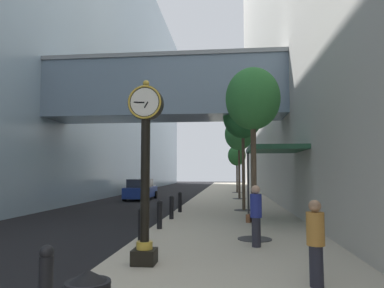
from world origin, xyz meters
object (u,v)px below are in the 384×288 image
at_px(car_silver_near, 141,188).
at_px(bollard_sixth, 180,201).
at_px(bollard_nearest, 46,282).
at_px(bollard_fourth, 160,214).
at_px(bollard_fifth, 171,206).
at_px(street_clock, 145,161).
at_px(pedestrian_walking, 256,214).
at_px(street_tree_near, 253,101).
at_px(street_tree_mid_far, 239,135).
at_px(street_tree_far, 237,156).
at_px(street_tree_mid_near, 243,116).
at_px(pedestrian_by_clock, 316,241).
at_px(car_blue_mid, 141,190).
at_px(bollard_third, 141,224).

bearing_deg(car_silver_near, bollard_sixth, -68.44).
height_order(bollard_nearest, bollard_fourth, same).
bearing_deg(bollard_sixth, bollard_fifth, -90.00).
distance_m(street_clock, pedestrian_walking, 3.86).
bearing_deg(street_tree_near, bollard_fifth, 127.29).
distance_m(bollard_fourth, bollard_sixth, 5.63).
distance_m(bollard_sixth, street_tree_mid_far, 11.46).
bearing_deg(car_silver_near, street_clock, -75.62).
height_order(bollard_fifth, bollard_sixth, same).
bearing_deg(street_clock, street_tree_far, 84.52).
xyz_separation_m(street_tree_near, street_tree_mid_near, (-0.00, 8.63, 0.84)).
bearing_deg(street_tree_mid_near, street_tree_mid_far, 90.00).
relative_size(street_tree_mid_far, pedestrian_by_clock, 4.03).
height_order(pedestrian_by_clock, car_blue_mid, pedestrian_by_clock).
height_order(bollard_fifth, pedestrian_by_clock, pedestrian_by_clock).
height_order(street_clock, bollard_fifth, street_clock).
height_order(car_silver_near, car_blue_mid, car_blue_mid).
bearing_deg(car_blue_mid, street_tree_mid_far, 0.93).
relative_size(bollard_third, bollard_fifth, 1.00).
height_order(pedestrian_by_clock, car_silver_near, pedestrian_by_clock).
height_order(street_tree_mid_near, street_tree_mid_far, street_tree_mid_near).
height_order(bollard_third, pedestrian_by_clock, pedestrian_by_clock).
bearing_deg(bollard_nearest, car_silver_near, 101.57).
distance_m(street_tree_near, street_tree_mid_near, 8.67).
bearing_deg(street_tree_near, car_silver_near, 112.78).
relative_size(pedestrian_by_clock, car_blue_mid, 0.35).
bearing_deg(car_blue_mid, street_tree_mid_near, -46.22).
height_order(bollard_sixth, car_silver_near, car_silver_near).
bearing_deg(street_clock, car_blue_mid, 104.57).
xyz_separation_m(pedestrian_by_clock, car_blue_mid, (-8.98, 21.79, -0.17)).
distance_m(bollard_fifth, pedestrian_walking, 6.69).
relative_size(bollard_nearest, bollard_sixth, 1.00).
bearing_deg(bollard_third, street_tree_far, 82.65).
distance_m(bollard_nearest, street_tree_near, 8.52).
bearing_deg(pedestrian_by_clock, street_tree_mid_near, 93.60).
height_order(street_tree_mid_far, car_blue_mid, street_tree_mid_far).
bearing_deg(pedestrian_walking, street_tree_mid_near, 89.78).
bearing_deg(street_clock, bollard_sixth, 93.54).
xyz_separation_m(bollard_fourth, street_tree_far, (3.48, 24.15, 3.30)).
height_order(street_tree_mid_far, pedestrian_by_clock, street_tree_mid_far).
distance_m(street_clock, bollard_sixth, 10.96).
height_order(street_clock, pedestrian_walking, street_clock).
bearing_deg(pedestrian_walking, street_tree_near, 88.10).
relative_size(bollard_third, bollard_fourth, 1.00).
relative_size(bollard_sixth, car_silver_near, 0.26).
height_order(street_clock, street_tree_near, street_tree_near).
bearing_deg(bollard_fifth, street_tree_mid_near, 49.45).
bearing_deg(street_tree_mid_near, car_silver_near, 124.27).
bearing_deg(pedestrian_by_clock, bollard_fourth, 123.94).
relative_size(bollard_sixth, street_tree_near, 0.19).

